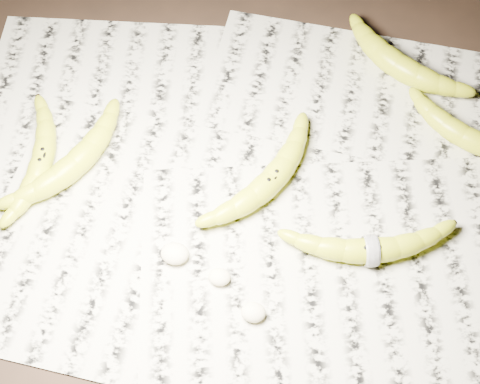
# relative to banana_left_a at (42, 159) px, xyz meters

# --- Properties ---
(ground) EXTENTS (3.00, 3.00, 0.00)m
(ground) POSITION_rel_banana_left_a_xyz_m (0.30, -0.03, -0.02)
(ground) COLOR black
(ground) RESTS_ON ground
(newspaper_patch) EXTENTS (0.90, 0.70, 0.01)m
(newspaper_patch) POSITION_rel_banana_left_a_xyz_m (0.31, -0.01, -0.02)
(newspaper_patch) COLOR beige
(newspaper_patch) RESTS_ON ground
(banana_left_a) EXTENTS (0.06, 0.19, 0.03)m
(banana_left_a) POSITION_rel_banana_left_a_xyz_m (0.00, 0.00, 0.00)
(banana_left_a) COLOR yellow
(banana_left_a) RESTS_ON newspaper_patch
(banana_left_b) EXTENTS (0.16, 0.20, 0.04)m
(banana_left_b) POSITION_rel_banana_left_a_xyz_m (0.05, -0.00, 0.00)
(banana_left_b) COLOR yellow
(banana_left_b) RESTS_ON newspaper_patch
(banana_center) EXTENTS (0.16, 0.20, 0.04)m
(banana_center) POSITION_rel_banana_left_a_xyz_m (0.33, 0.00, 0.00)
(banana_center) COLOR yellow
(banana_center) RESTS_ON newspaper_patch
(banana_taped) EXTENTS (0.22, 0.09, 0.04)m
(banana_taped) POSITION_rel_banana_left_a_xyz_m (0.47, -0.09, 0.00)
(banana_taped) COLOR yellow
(banana_taped) RESTS_ON newspaper_patch
(banana_upper_a) EXTENTS (0.18, 0.14, 0.04)m
(banana_upper_a) POSITION_rel_banana_left_a_xyz_m (0.61, 0.11, 0.00)
(banana_upper_a) COLOR yellow
(banana_upper_a) RESTS_ON newspaper_patch
(banana_upper_b) EXTENTS (0.20, 0.17, 0.04)m
(banana_upper_b) POSITION_rel_banana_left_a_xyz_m (0.51, 0.23, 0.00)
(banana_upper_b) COLOR yellow
(banana_upper_b) RESTS_ON newspaper_patch
(measuring_tape) EXTENTS (0.01, 0.04, 0.04)m
(measuring_tape) POSITION_rel_banana_left_a_xyz_m (0.47, -0.09, 0.00)
(measuring_tape) COLOR white
(measuring_tape) RESTS_ON newspaper_patch
(flesh_chunk_a) EXTENTS (0.04, 0.03, 0.02)m
(flesh_chunk_a) POSITION_rel_banana_left_a_xyz_m (0.21, -0.12, -0.01)
(flesh_chunk_a) COLOR beige
(flesh_chunk_a) RESTS_ON newspaper_patch
(flesh_chunk_b) EXTENTS (0.03, 0.03, 0.02)m
(flesh_chunk_b) POSITION_rel_banana_left_a_xyz_m (0.33, -0.19, -0.01)
(flesh_chunk_b) COLOR beige
(flesh_chunk_b) RESTS_ON newspaper_patch
(flesh_chunk_c) EXTENTS (0.03, 0.02, 0.02)m
(flesh_chunk_c) POSITION_rel_banana_left_a_xyz_m (0.28, -0.14, -0.01)
(flesh_chunk_c) COLOR beige
(flesh_chunk_c) RESTS_ON newspaper_patch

